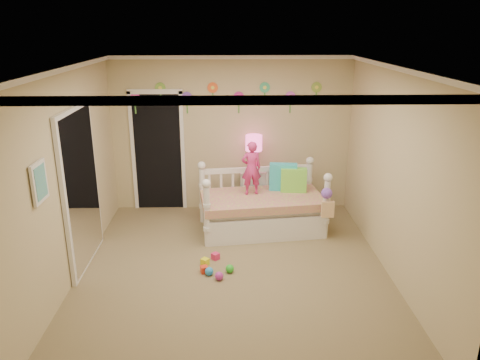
{
  "coord_description": "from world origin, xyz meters",
  "views": [
    {
      "loc": [
        -0.06,
        -5.36,
        3.05
      ],
      "look_at": [
        0.1,
        0.6,
        1.05
      ],
      "focal_mm": 34.52,
      "sensor_mm": 36.0,
      "label": 1
    }
  ],
  "objects_px": {
    "child": "(251,168)",
    "table_lamp": "(254,147)",
    "daybed": "(262,199)",
    "nightstand": "(253,191)"
  },
  "relations": [
    {
      "from": "daybed",
      "to": "table_lamp",
      "type": "relative_size",
      "value": 3.11
    },
    {
      "from": "child",
      "to": "nightstand",
      "type": "xyz_separation_m",
      "value": [
        0.07,
        0.64,
        -0.61
      ]
    },
    {
      "from": "child",
      "to": "table_lamp",
      "type": "height_order",
      "value": "child"
    },
    {
      "from": "daybed",
      "to": "table_lamp",
      "type": "bearing_deg",
      "value": 89.83
    },
    {
      "from": "daybed",
      "to": "table_lamp",
      "type": "xyz_separation_m",
      "value": [
        -0.09,
        0.72,
        0.64
      ]
    },
    {
      "from": "child",
      "to": "table_lamp",
      "type": "bearing_deg",
      "value": -104.81
    },
    {
      "from": "nightstand",
      "to": "table_lamp",
      "type": "distance_m",
      "value": 0.77
    },
    {
      "from": "nightstand",
      "to": "table_lamp",
      "type": "relative_size",
      "value": 1.24
    },
    {
      "from": "table_lamp",
      "to": "nightstand",
      "type": "bearing_deg",
      "value": -90.0
    },
    {
      "from": "child",
      "to": "table_lamp",
      "type": "distance_m",
      "value": 0.66
    }
  ]
}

